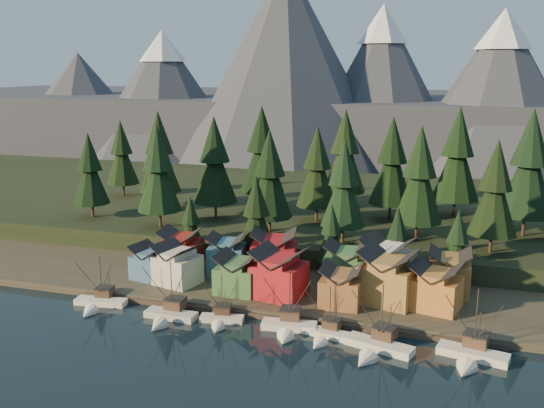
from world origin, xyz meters
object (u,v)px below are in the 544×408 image
(boat_1, at_px, (168,308))
(boat_6, at_px, (472,347))
(house_front_0, at_px, (151,261))
(boat_0, at_px, (98,297))
(boat_2, at_px, (221,313))
(boat_3, at_px, (288,319))
(house_back_1, at_px, (227,253))
(house_front_1, at_px, (177,263))
(house_back_0, at_px, (181,249))
(boat_4, at_px, (326,329))
(boat_5, at_px, (377,339))

(boat_1, relative_size, boat_6, 0.94)
(house_front_0, bearing_deg, boat_1, -42.88)
(boat_0, height_order, boat_1, boat_1)
(boat_2, height_order, boat_3, boat_3)
(boat_6, bearing_deg, house_back_1, 167.53)
(house_front_1, height_order, house_back_0, house_back_0)
(boat_3, bearing_deg, house_back_1, 126.34)
(boat_2, relative_size, boat_4, 0.99)
(boat_2, xyz_separation_m, boat_3, (12.60, 0.20, 0.46))
(house_front_0, bearing_deg, house_back_1, 39.43)
(boat_4, distance_m, boat_5, 9.22)
(house_front_0, height_order, house_back_0, house_back_0)
(boat_0, relative_size, house_back_0, 1.22)
(boat_1, bearing_deg, house_back_0, 111.42)
(boat_0, relative_size, boat_4, 1.14)
(boat_5, bearing_deg, house_front_1, 175.88)
(boat_4, xyz_separation_m, house_front_0, (-40.71, 14.60, 3.50))
(boat_6, height_order, house_back_0, boat_6)
(boat_6, xyz_separation_m, house_front_1, (-57.62, 14.54, 3.54))
(boat_4, bearing_deg, boat_2, -170.41)
(boat_4, height_order, boat_6, boat_6)
(boat_4, bearing_deg, boat_6, 8.43)
(boat_5, height_order, house_front_0, boat_5)
(boat_2, xyz_separation_m, boat_5, (28.38, -3.16, 0.34))
(boat_3, relative_size, boat_6, 0.95)
(house_front_1, bearing_deg, boat_6, 0.31)
(boat_1, relative_size, boat_3, 0.99)
(boat_5, bearing_deg, boat_0, -167.36)
(house_front_1, bearing_deg, boat_3, -10.39)
(boat_6, bearing_deg, boat_4, -170.36)
(boat_1, xyz_separation_m, boat_2, (9.72, 1.56, -0.41))
(house_front_1, height_order, house_back_1, house_back_1)
(boat_5, bearing_deg, house_front_0, 177.12)
(boat_4, distance_m, house_back_0, 43.16)
(house_back_0, bearing_deg, boat_2, -56.17)
(house_back_0, bearing_deg, boat_6, -26.79)
(boat_1, distance_m, house_back_1, 23.65)
(boat_2, height_order, boat_5, boat_5)
(boat_4, relative_size, house_front_1, 1.01)
(boat_0, xyz_separation_m, boat_2, (25.53, -0.23, -0.06))
(boat_1, height_order, house_back_0, boat_1)
(boat_5, bearing_deg, boat_4, -179.98)
(boat_1, height_order, boat_3, boat_3)
(boat_0, relative_size, house_front_1, 1.15)
(boat_0, distance_m, boat_2, 25.53)
(boat_4, relative_size, house_back_1, 1.11)
(boat_3, relative_size, house_back_0, 1.31)
(boat_2, distance_m, house_front_1, 19.75)
(boat_2, bearing_deg, house_back_0, 120.64)
(boat_1, xyz_separation_m, boat_3, (22.32, 1.76, 0.05))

